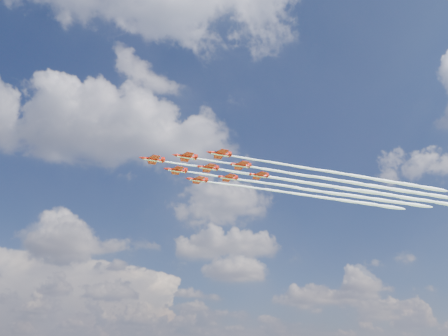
% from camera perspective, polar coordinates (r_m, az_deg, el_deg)
% --- Properties ---
extents(jet_lead, '(117.17, 29.93, 2.42)m').
position_cam_1_polar(jet_lead, '(180.33, 8.58, -1.57)').
color(jet_lead, red).
extents(jet_row2_port, '(117.17, 29.93, 2.42)m').
position_cam_1_polar(jet_row2_port, '(180.42, 12.56, -1.27)').
color(jet_row2_port, red).
extents(jet_row2_starb, '(117.17, 29.93, 2.42)m').
position_cam_1_polar(jet_row2_starb, '(190.72, 10.45, -2.69)').
color(jet_row2_starb, red).
extents(jet_row3_port, '(117.17, 29.93, 2.42)m').
position_cam_1_polar(jet_row3_port, '(181.37, 16.51, -0.96)').
color(jet_row3_port, red).
extents(jet_row3_centre, '(117.17, 29.93, 2.42)m').
position_cam_1_polar(jet_row3_centre, '(191.17, 14.20, -2.40)').
color(jet_row3_centre, red).
extents(jet_row3_starb, '(117.17, 29.93, 2.42)m').
position_cam_1_polar(jet_row3_starb, '(201.35, 12.12, -3.69)').
color(jet_row3_starb, red).
extents(jet_row4_port, '(117.17, 29.93, 2.42)m').
position_cam_1_polar(jet_row4_port, '(192.44, 17.92, -2.09)').
color(jet_row4_port, red).
extents(jet_row4_starb, '(117.17, 29.93, 2.42)m').
position_cam_1_polar(jet_row4_starb, '(202.13, 15.68, -3.40)').
color(jet_row4_starb, red).
extents(jet_tail, '(117.17, 29.93, 2.42)m').
position_cam_1_polar(jet_tail, '(203.68, 19.19, -3.11)').
color(jet_tail, red).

